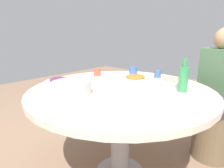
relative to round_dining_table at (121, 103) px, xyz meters
The scene contains 13 objects.
round_dining_table is the anchor object (origin of this frame).
rice_bowl 0.40m from the round_dining_table, 153.90° to the left, with size 0.27×0.27×0.09m.
soup_bowl 0.38m from the round_dining_table, 125.32° to the right, with size 0.30×0.32×0.06m.
dish_shrimp 0.50m from the round_dining_table, 26.43° to the right, with size 0.22×0.22×0.04m.
dish_noodles 0.35m from the round_dining_table, 86.28° to the left, with size 0.19×0.19×0.03m.
dish_eggplant 0.56m from the round_dining_table, 113.66° to the left, with size 0.22×0.22×0.04m.
dish_stirfry 0.34m from the round_dining_table, 14.59° to the left, with size 0.23×0.23×0.05m.
green_bottle 0.49m from the round_dining_table, 58.66° to the right, with size 0.07×0.07×0.24m.
tea_cup_near 0.53m from the round_dining_table, ahead, with size 0.06×0.06×0.07m, color #3A5B8C.
tea_cup_far 0.51m from the round_dining_table, 68.00° to the left, with size 0.07×0.07×0.07m, color #CD513C.
tea_cup_side 0.58m from the round_dining_table, 26.48° to the left, with size 0.08×0.08×0.07m, color #39599A.
stool_for_diner_left 1.02m from the round_dining_table, 31.83° to the right, with size 0.35×0.35×0.47m, color brown.
diner_left 0.94m from the round_dining_table, 31.83° to the right, with size 0.46×0.45×0.76m.
Camera 1 is at (-1.07, -0.88, 1.17)m, focal length 30.55 mm.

